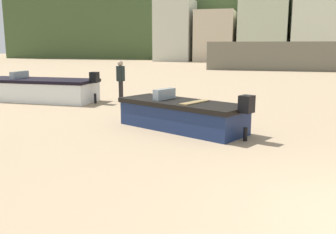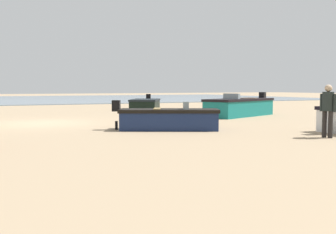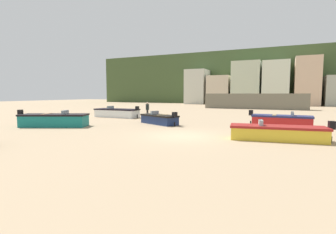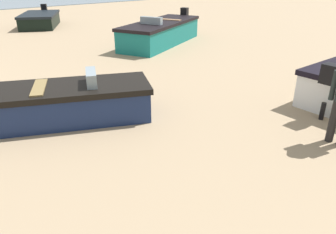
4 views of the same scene
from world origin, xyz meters
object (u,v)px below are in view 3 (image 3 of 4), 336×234
at_px(boat_navy_0, 159,119).
at_px(boat_yellow_6, 277,133).
at_px(boat_red_1, 281,121).
at_px(boat_teal_3, 54,120).
at_px(beach_walker_foreground, 147,109).
at_px(boat_white_2, 117,113).

height_order(boat_navy_0, boat_yellow_6, boat_yellow_6).
bearing_deg(boat_red_1, boat_teal_3, -64.78).
xyz_separation_m(boat_red_1, boat_teal_3, (-15.30, -6.53, 0.03)).
relative_size(boat_teal_3, beach_walker_foreground, 3.08).
distance_m(boat_teal_3, boat_yellow_6, 15.18).
distance_m(boat_red_1, boat_yellow_6, 5.68).
xyz_separation_m(boat_teal_3, beach_walker_foreground, (2.94, 8.81, 0.47)).
relative_size(boat_navy_0, boat_teal_3, 0.76).
xyz_separation_m(boat_red_1, boat_white_2, (-15.66, 1.66, -0.00)).
distance_m(boat_white_2, boat_yellow_6, 17.16).
bearing_deg(boat_teal_3, boat_navy_0, 102.06).
distance_m(boat_white_2, beach_walker_foreground, 3.39).
height_order(boat_teal_3, beach_walker_foreground, beach_walker_foreground).
bearing_deg(boat_red_1, boat_white_2, -93.92).
bearing_deg(boat_teal_3, boat_red_1, 88.81).
distance_m(boat_navy_0, beach_walker_foreground, 5.39).
bearing_deg(boat_white_2, boat_red_1, -95.29).
height_order(boat_red_1, boat_white_2, boat_white_2).
relative_size(boat_white_2, boat_yellow_6, 1.00).
bearing_deg(boat_white_2, boat_yellow_6, -114.56).
height_order(boat_navy_0, beach_walker_foreground, beach_walker_foreground).
bearing_deg(boat_red_1, boat_navy_0, -76.21).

